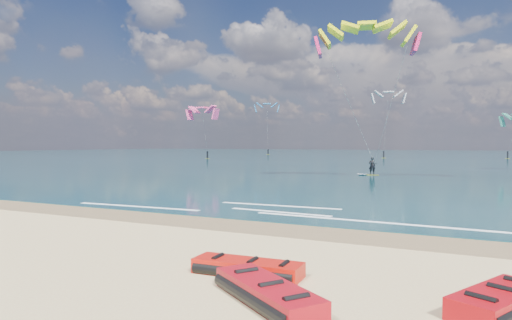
{
  "coord_description": "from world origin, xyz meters",
  "views": [
    {
      "loc": [
        10.13,
        -11.09,
        2.89
      ],
      "look_at": [
        0.74,
        8.0,
        2.13
      ],
      "focal_mm": 32.0,
      "sensor_mm": 36.0,
      "label": 1
    }
  ],
  "objects": [
    {
      "name": "packed_kite_right",
      "position": [
        10.48,
        -2.33,
        0.0
      ],
      "size": [
        2.16,
        2.7,
        0.45
      ],
      "primitive_type": null,
      "rotation": [
        0.0,
        0.0,
        1.12
      ],
      "color": "#AB070E",
      "rests_on": "ground"
    },
    {
      "name": "shoreline_foam",
      "position": [
        2.44,
        6.13,
        0.04
      ],
      "size": [
        18.71,
        3.62,
        0.01
      ],
      "color": "white",
      "rests_on": "ground"
    },
    {
      "name": "wet_sand_strip",
      "position": [
        0.0,
        3.0,
        0.0
      ],
      "size": [
        320.0,
        2.4,
        0.01
      ],
      "primitive_type": "cube",
      "color": "brown",
      "rests_on": "ground"
    },
    {
      "name": "packed_kite_mid",
      "position": [
        6.7,
        -3.65,
        0.0
      ],
      "size": [
        3.08,
        2.66,
        0.43
      ],
      "primitive_type": null,
      "rotation": [
        0.0,
        0.0,
        -0.61
      ],
      "color": "#AB0B16",
      "rests_on": "ground"
    },
    {
      "name": "ground",
      "position": [
        0.0,
        40.0,
        0.0
      ],
      "size": [
        320.0,
        320.0,
        0.0
      ],
      "primitive_type": "plane",
      "color": "tan",
      "rests_on": "ground"
    },
    {
      "name": "packed_kite_left",
      "position": [
        5.58,
        -2.27,
        0.0
      ],
      "size": [
        2.69,
        1.21,
        0.39
      ],
      "primitive_type": null,
      "rotation": [
        0.0,
        0.0,
        0.05
      ],
      "color": "red",
      "rests_on": "ground"
    },
    {
      "name": "sea",
      "position": [
        0.0,
        104.0,
        0.02
      ],
      "size": [
        320.0,
        200.0,
        0.04
      ],
      "primitive_type": "cube",
      "color": "#093035",
      "rests_on": "ground"
    },
    {
      "name": "kitesurfer_main",
      "position": [
        1.85,
        26.97,
        6.91
      ],
      "size": [
        7.75,
        9.24,
        13.42
      ],
      "rotation": [
        0.0,
        0.0,
        0.26
      ],
      "color": "#C3C817",
      "rests_on": "sea"
    },
    {
      "name": "distant_kites",
      "position": [
        -6.6,
        78.88,
        5.78
      ],
      "size": [
        75.88,
        38.01,
        13.03
      ],
      "color": "#225E94",
      "rests_on": "ground"
    }
  ]
}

